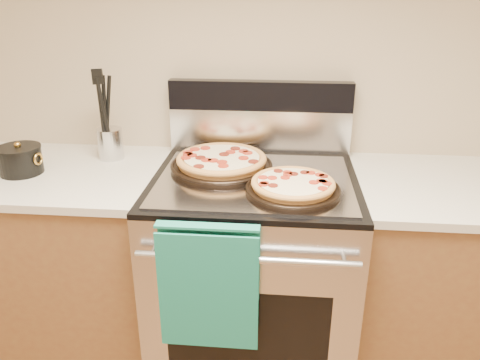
# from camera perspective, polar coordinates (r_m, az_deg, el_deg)

# --- Properties ---
(wall_back) EXTENTS (4.00, 0.00, 4.00)m
(wall_back) POSITION_cam_1_polar(r_m,az_deg,el_deg) (1.97, 2.65, 15.90)
(wall_back) COLOR tan
(wall_back) RESTS_ON ground
(range_body) EXTENTS (0.76, 0.68, 0.90)m
(range_body) POSITION_cam_1_polar(r_m,az_deg,el_deg) (1.97, 1.64, -12.46)
(range_body) COLOR #B7B7BC
(range_body) RESTS_ON ground
(oven_window) EXTENTS (0.56, 0.01, 0.40)m
(oven_window) POSITION_cam_1_polar(r_m,az_deg,el_deg) (1.71, 0.84, -18.93)
(oven_window) COLOR black
(oven_window) RESTS_ON range_body
(cooktop) EXTENTS (0.76, 0.68, 0.02)m
(cooktop) POSITION_cam_1_polar(r_m,az_deg,el_deg) (1.74, 1.81, -0.01)
(cooktop) COLOR black
(cooktop) RESTS_ON range_body
(backsplash_lower) EXTENTS (0.76, 0.06, 0.18)m
(backsplash_lower) POSITION_cam_1_polar(r_m,az_deg,el_deg) (2.00, 2.42, 6.06)
(backsplash_lower) COLOR silver
(backsplash_lower) RESTS_ON cooktop
(backsplash_upper) EXTENTS (0.76, 0.06, 0.12)m
(backsplash_upper) POSITION_cam_1_polar(r_m,az_deg,el_deg) (1.96, 2.49, 10.25)
(backsplash_upper) COLOR black
(backsplash_upper) RESTS_ON backsplash_lower
(oven_handle) EXTENTS (0.70, 0.03, 0.03)m
(oven_handle) POSITION_cam_1_polar(r_m,az_deg,el_deg) (1.46, 0.80, -9.69)
(oven_handle) COLOR silver
(oven_handle) RESTS_ON range_body
(dish_towel) EXTENTS (0.32, 0.05, 0.42)m
(dish_towel) POSITION_cam_1_polar(r_m,az_deg,el_deg) (1.53, -3.82, -12.61)
(dish_towel) COLOR teal
(dish_towel) RESTS_ON oven_handle
(foil_sheet) EXTENTS (0.70, 0.55, 0.01)m
(foil_sheet) POSITION_cam_1_polar(r_m,az_deg,el_deg) (1.71, 1.75, 0.01)
(foil_sheet) COLOR gray
(foil_sheet) RESTS_ON cooktop
(cabinet_left) EXTENTS (1.00, 0.62, 0.88)m
(cabinet_left) POSITION_cam_1_polar(r_m,az_deg,el_deg) (2.22, -21.97, -10.12)
(cabinet_left) COLOR brown
(cabinet_left) RESTS_ON ground
(countertop_left) EXTENTS (1.02, 0.64, 0.03)m
(countertop_left) POSITION_cam_1_polar(r_m,az_deg,el_deg) (2.02, -23.84, 0.83)
(countertop_left) COLOR beige
(countertop_left) RESTS_ON cabinet_left
(cabinet_right) EXTENTS (1.00, 0.62, 0.88)m
(cabinet_right) POSITION_cam_1_polar(r_m,az_deg,el_deg) (2.14, 26.46, -12.22)
(cabinet_right) COLOR brown
(cabinet_right) RESTS_ON ground
(pepperoni_pizza_back) EXTENTS (0.43, 0.43, 0.05)m
(pepperoni_pizza_back) POSITION_cam_1_polar(r_m,az_deg,el_deg) (1.81, -2.27, 2.23)
(pepperoni_pizza_back) COLOR #A97233
(pepperoni_pizza_back) RESTS_ON foil_sheet
(pepperoni_pizza_front) EXTENTS (0.39, 0.39, 0.04)m
(pepperoni_pizza_front) POSITION_cam_1_polar(r_m,az_deg,el_deg) (1.61, 6.47, -0.70)
(pepperoni_pizza_front) COLOR #A97233
(pepperoni_pizza_front) RESTS_ON foil_sheet
(utensil_crock) EXTENTS (0.13, 0.13, 0.13)m
(utensil_crock) POSITION_cam_1_polar(r_m,az_deg,el_deg) (2.02, -15.50, 4.31)
(utensil_crock) COLOR silver
(utensil_crock) RESTS_ON countertop_left
(saucepan) EXTENTS (0.19, 0.19, 0.10)m
(saucepan) POSITION_cam_1_polar(r_m,az_deg,el_deg) (1.98, -25.20, 2.11)
(saucepan) COLOR black
(saucepan) RESTS_ON countertop_left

